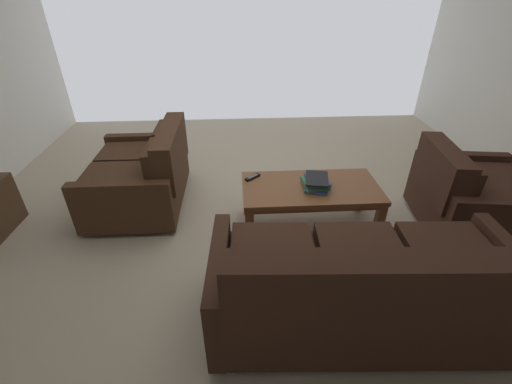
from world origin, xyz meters
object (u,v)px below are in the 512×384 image
coffee_table (310,193)px  tv_remote (253,177)px  book_stack (316,182)px  loveseat_near (144,174)px  armchair_side (470,198)px  sofa_main (365,288)px

coffee_table → tv_remote: 0.55m
book_stack → tv_remote: book_stack is taller
coffee_table → tv_remote: tv_remote is taller
loveseat_near → armchair_side: armchair_side is taller
armchair_side → tv_remote: 1.95m
coffee_table → book_stack: (-0.04, 0.01, 0.12)m
tv_remote → loveseat_near: bearing=-17.3°
loveseat_near → coffee_table: (-1.59, 0.52, 0.04)m
sofa_main → armchair_side: bearing=-142.6°
book_stack → tv_remote: 0.58m
coffee_table → book_stack: book_stack is taller
book_stack → tv_remote: size_ratio=2.15×
armchair_side → tv_remote: size_ratio=7.10×
sofa_main → tv_remote: sofa_main is taller
book_stack → sofa_main: bearing=93.9°
armchair_side → loveseat_near: bearing=-12.1°
loveseat_near → book_stack: size_ratio=3.66×
coffee_table → tv_remote: bearing=-19.2°
loveseat_near → coffee_table: 1.67m
armchair_side → sofa_main: bearing=37.4°
tv_remote → sofa_main: bearing=115.7°
book_stack → loveseat_near: bearing=-18.0°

